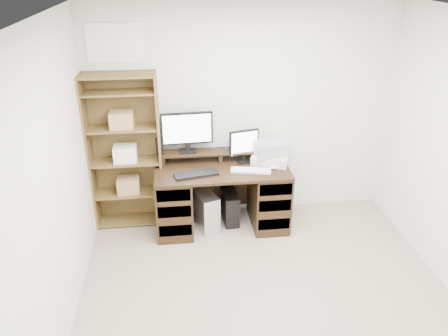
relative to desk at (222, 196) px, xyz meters
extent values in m
cube|color=gray|center=(0.28, -1.64, -0.40)|extent=(3.50, 4.00, 0.02)
cube|color=white|center=(0.28, -1.64, 2.12)|extent=(3.50, 4.00, 0.02)
cube|color=silver|center=(0.28, 0.37, 0.86)|extent=(3.50, 0.02, 2.50)
cube|color=silver|center=(-1.48, -1.64, 0.86)|extent=(0.02, 4.00, 2.50)
cube|color=white|center=(-1.07, 0.35, 1.69)|extent=(0.60, 0.01, 0.40)
cube|color=black|center=(0.00, -0.01, 0.35)|extent=(1.50, 0.70, 0.03)
cube|color=black|center=(-0.55, -0.01, -0.03)|extent=(0.40, 0.66, 0.72)
cube|color=black|center=(0.55, -0.01, -0.03)|extent=(0.40, 0.66, 0.72)
cube|color=black|center=(0.00, 0.32, 0.01)|extent=(1.48, 0.02, 0.65)
cube|color=black|center=(-0.55, -0.34, -0.21)|extent=(0.36, 0.01, 0.14)
cube|color=black|center=(-0.55, -0.34, 0.03)|extent=(0.36, 0.01, 0.14)
cube|color=black|center=(-0.55, -0.34, 0.23)|extent=(0.36, 0.01, 0.14)
cube|color=black|center=(0.55, -0.34, -0.21)|extent=(0.36, 0.01, 0.14)
cube|color=black|center=(0.55, -0.34, 0.03)|extent=(0.36, 0.01, 0.14)
cube|color=black|center=(0.55, -0.34, 0.23)|extent=(0.36, 0.01, 0.14)
cube|color=black|center=(-0.65, 0.21, 0.41)|extent=(0.04, 0.20, 0.10)
cube|color=black|center=(0.00, 0.21, 0.41)|extent=(0.04, 0.20, 0.10)
cube|color=black|center=(0.65, 0.21, 0.41)|extent=(0.04, 0.20, 0.10)
cube|color=black|center=(0.00, 0.21, 0.47)|extent=(1.40, 0.22, 0.02)
cube|color=black|center=(-0.37, 0.22, 0.49)|extent=(0.20, 0.16, 0.02)
cube|color=black|center=(-0.37, 0.24, 0.55)|extent=(0.05, 0.03, 0.11)
cube|color=black|center=(-0.37, 0.24, 0.76)|extent=(0.58, 0.07, 0.37)
cube|color=white|center=(-0.37, 0.22, 0.76)|extent=(0.54, 0.03, 0.33)
cube|color=black|center=(0.27, 0.13, 0.37)|extent=(0.19, 0.16, 0.01)
cube|color=black|center=(0.27, 0.15, 0.42)|extent=(0.05, 0.04, 0.09)
cube|color=black|center=(0.27, 0.15, 0.59)|extent=(0.35, 0.11, 0.30)
cube|color=white|center=(0.27, 0.13, 0.59)|extent=(0.30, 0.07, 0.27)
cube|color=black|center=(-0.68, 0.18, 0.58)|extent=(0.09, 0.09, 0.19)
cube|color=black|center=(-0.30, -0.15, 0.37)|extent=(0.50, 0.25, 0.03)
cube|color=silver|center=(0.31, -0.12, 0.37)|extent=(0.46, 0.23, 0.02)
ellipsoid|color=silver|center=(0.58, -0.09, 0.38)|extent=(0.11, 0.09, 0.04)
cube|color=beige|center=(0.57, 0.07, 0.41)|extent=(0.48, 0.42, 0.10)
cube|color=#92989C|center=(0.57, 0.07, 0.54)|extent=(0.39, 0.31, 0.15)
cube|color=#B7BABF|center=(-0.20, 0.00, -0.17)|extent=(0.32, 0.48, 0.44)
cube|color=black|center=(0.11, 0.07, -0.20)|extent=(0.19, 0.39, 0.38)
cube|color=#19FF33|center=(0.12, -0.12, -0.11)|extent=(0.01, 0.00, 0.01)
cube|color=brown|center=(-1.45, 0.19, 0.51)|extent=(0.02, 0.30, 1.80)
cube|color=brown|center=(-0.68, 0.19, 0.51)|extent=(0.02, 0.30, 1.80)
cube|color=brown|center=(-1.07, 0.33, 0.51)|extent=(0.80, 0.01, 1.80)
cube|color=brown|center=(-1.07, 0.19, -0.36)|extent=(0.75, 0.28, 0.02)
cube|color=brown|center=(-1.07, 0.19, 0.01)|extent=(0.75, 0.28, 0.02)
cube|color=brown|center=(-1.07, 0.19, 0.41)|extent=(0.75, 0.28, 0.02)
cube|color=brown|center=(-1.07, 0.19, 0.81)|extent=(0.75, 0.28, 0.02)
cube|color=brown|center=(-1.07, 0.19, 1.21)|extent=(0.75, 0.28, 0.02)
cube|color=brown|center=(-1.07, 0.19, 1.39)|extent=(0.75, 0.28, 0.02)
cube|color=#A07F54|center=(-1.07, 0.19, 0.11)|extent=(0.25, 0.20, 0.18)
cube|color=white|center=(-1.07, 0.19, 0.51)|extent=(0.25, 0.20, 0.18)
cube|color=#A07F54|center=(-1.07, 0.19, 0.91)|extent=(0.25, 0.20, 0.18)
camera|label=1|loc=(-0.49, -4.37, 2.49)|focal=35.00mm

